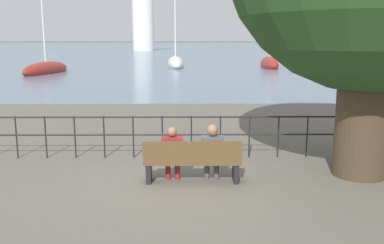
# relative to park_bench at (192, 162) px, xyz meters

# --- Properties ---
(ground_plane) EXTENTS (1000.00, 1000.00, 0.00)m
(ground_plane) POSITION_rel_park_bench_xyz_m (0.00, 0.06, -0.44)
(ground_plane) COLOR #605B51
(harbor_water) EXTENTS (600.00, 300.00, 0.01)m
(harbor_water) POSITION_rel_park_bench_xyz_m (0.00, 160.80, -0.44)
(harbor_water) COLOR slate
(harbor_water) RESTS_ON ground_plane
(park_bench) EXTENTS (1.98, 0.45, 0.90)m
(park_bench) POSITION_rel_park_bench_xyz_m (0.00, 0.00, 0.00)
(park_bench) COLOR brown
(park_bench) RESTS_ON ground_plane
(seated_person_left) EXTENTS (0.43, 0.35, 1.15)m
(seated_person_left) POSITION_rel_park_bench_xyz_m (-0.41, 0.08, 0.20)
(seated_person_left) COLOR maroon
(seated_person_left) RESTS_ON ground_plane
(seated_person_right) EXTENTS (0.45, 0.35, 1.20)m
(seated_person_right) POSITION_rel_park_bench_xyz_m (0.41, 0.08, 0.23)
(seated_person_right) COLOR #4C4C51
(seated_person_right) RESTS_ON ground_plane
(promenade_railing) EXTENTS (15.78, 0.04, 1.05)m
(promenade_railing) POSITION_rel_park_bench_xyz_m (-0.00, 1.90, 0.25)
(promenade_railing) COLOR black
(promenade_railing) RESTS_ON ground_plane
(sailboat_1) EXTENTS (2.90, 7.08, 10.73)m
(sailboat_1) POSITION_rel_park_bench_xyz_m (-12.12, 28.37, -0.09)
(sailboat_1) COLOR maroon
(sailboat_1) RESTS_ON ground_plane
(sailboat_2) EXTENTS (2.15, 8.78, 12.80)m
(sailboat_2) POSITION_rel_park_bench_xyz_m (-1.32, 37.23, -0.07)
(sailboat_2) COLOR white
(sailboat_2) RESTS_ON ground_plane
(sailboat_3) EXTENTS (2.50, 6.95, 10.50)m
(sailboat_3) POSITION_rel_park_bench_xyz_m (14.43, 42.30, -0.09)
(sailboat_3) COLOR black
(sailboat_3) RESTS_ON ground_plane
(sailboat_5) EXTENTS (1.84, 5.93, 8.94)m
(sailboat_5) POSITION_rel_park_bench_xyz_m (8.29, 35.32, -0.08)
(sailboat_5) COLOR maroon
(sailboat_5) RESTS_ON ground_plane
(harbor_lighthouse) EXTENTS (5.15, 5.15, 21.43)m
(harbor_lighthouse) POSITION_rel_park_bench_xyz_m (-10.75, 98.31, 9.53)
(harbor_lighthouse) COLOR white
(harbor_lighthouse) RESTS_ON ground_plane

